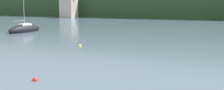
% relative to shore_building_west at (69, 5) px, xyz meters
% --- Properties ---
extents(shore_building_west, '(5.06, 4.74, 8.75)m').
position_rel_shore_building_west_xyz_m(shore_building_west, '(0.00, 0.00, 0.00)').
color(shore_building_west, beige).
rests_on(shore_building_west, ground_plane).
extents(sailboat_far_1, '(2.35, 6.97, 9.83)m').
position_rel_shore_building_west_xyz_m(sailboat_far_1, '(19.56, -44.12, -3.80)').
color(sailboat_far_1, black).
rests_on(sailboat_far_1, ground_plane).
extents(mooring_buoy_near, '(0.41, 0.41, 0.41)m').
position_rel_shore_building_west_xyz_m(mooring_buoy_near, '(40.15, -66.57, -4.24)').
color(mooring_buoy_near, red).
rests_on(mooring_buoy_near, ground_plane).
extents(mooring_buoy_mid, '(0.40, 0.40, 0.40)m').
position_rel_shore_building_west_xyz_m(mooring_buoy_mid, '(35.81, -53.88, -4.24)').
color(mooring_buoy_mid, yellow).
rests_on(mooring_buoy_mid, ground_plane).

